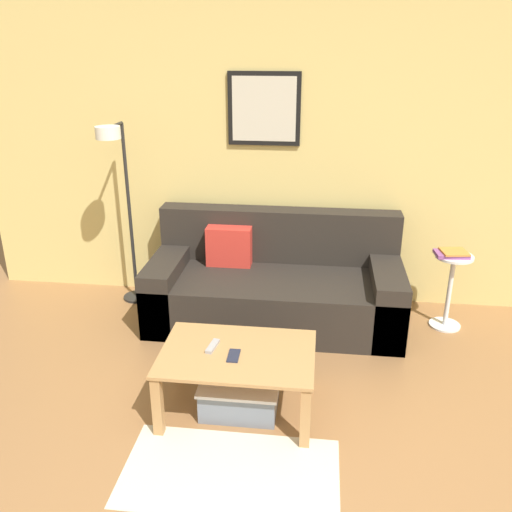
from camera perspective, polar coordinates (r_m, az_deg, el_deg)
wall_back at (r=4.45m, az=5.84°, el=10.96°), size 5.60×0.09×2.55m
area_rug at (r=3.06m, az=-2.71°, el=-21.77°), size 1.13×0.62×0.01m
couch at (r=4.33m, az=1.99°, el=-3.16°), size 1.95×0.88×0.83m
coffee_table at (r=3.27m, az=-1.95°, el=-11.11°), size 0.91×0.63×0.40m
storage_bin at (r=3.40m, az=-1.68°, el=-14.32°), size 0.48×0.38×0.20m
floor_lamp at (r=4.38m, az=-14.16°, el=6.97°), size 0.23×0.50×1.52m
side_table at (r=4.43m, az=19.77°, el=-2.90°), size 0.28×0.28×0.60m
book_stack at (r=4.31m, az=19.96°, el=0.26°), size 0.25×0.20×0.04m
remote_control at (r=3.28m, az=-4.59°, el=-9.44°), size 0.06×0.15×0.02m
cell_phone at (r=3.19m, az=-2.37°, el=-10.44°), size 0.07×0.14×0.01m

